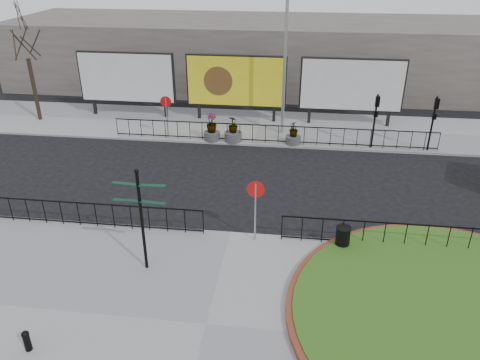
% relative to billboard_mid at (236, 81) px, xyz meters
% --- Properties ---
extents(ground, '(90.00, 90.00, 0.00)m').
position_rel_billboard_mid_xyz_m(ground, '(1.50, -12.97, -2.60)').
color(ground, black).
rests_on(ground, ground).
extents(pavement_near, '(30.00, 10.00, 0.12)m').
position_rel_billboard_mid_xyz_m(pavement_near, '(1.50, -17.97, -2.54)').
color(pavement_near, gray).
rests_on(pavement_near, ground).
extents(pavement_far, '(44.00, 6.00, 0.12)m').
position_rel_billboard_mid_xyz_m(pavement_far, '(1.50, -0.97, -2.54)').
color(pavement_far, gray).
rests_on(pavement_far, ground).
extents(brick_edge, '(10.40, 10.40, 0.18)m').
position_rel_billboard_mid_xyz_m(brick_edge, '(9.00, -16.97, -2.39)').
color(brick_edge, brown).
rests_on(brick_edge, pavement_near).
extents(grass_lawn, '(10.00, 10.00, 0.22)m').
position_rel_billboard_mid_xyz_m(grass_lawn, '(9.00, -16.97, -2.37)').
color(grass_lawn, '#284C14').
rests_on(grass_lawn, pavement_near).
extents(railing_near_left, '(10.00, 0.10, 1.10)m').
position_rel_billboard_mid_xyz_m(railing_near_left, '(-4.50, -13.27, -1.93)').
color(railing_near_left, black).
rests_on(railing_near_left, pavement_near).
extents(railing_near_right, '(9.00, 0.10, 1.10)m').
position_rel_billboard_mid_xyz_m(railing_near_right, '(8.00, -13.27, -1.93)').
color(railing_near_right, black).
rests_on(railing_near_right, pavement_near).
extents(railing_far, '(18.00, 0.10, 1.10)m').
position_rel_billboard_mid_xyz_m(railing_far, '(2.50, -3.67, -1.93)').
color(railing_far, black).
rests_on(railing_far, pavement_far).
extents(speed_sign_far, '(0.64, 0.07, 2.47)m').
position_rel_billboard_mid_xyz_m(speed_sign_far, '(-3.50, -3.57, -0.68)').
color(speed_sign_far, gray).
rests_on(speed_sign_far, pavement_far).
extents(speed_sign_near, '(0.64, 0.07, 2.47)m').
position_rel_billboard_mid_xyz_m(speed_sign_near, '(2.50, -13.37, -0.68)').
color(speed_sign_near, gray).
rests_on(speed_sign_near, pavement_near).
extents(billboard_left, '(6.20, 0.31, 4.10)m').
position_rel_billboard_mid_xyz_m(billboard_left, '(-7.00, 0.00, 0.00)').
color(billboard_left, black).
rests_on(billboard_left, pavement_far).
extents(billboard_mid, '(6.20, 0.31, 4.10)m').
position_rel_billboard_mid_xyz_m(billboard_mid, '(0.00, 0.00, 0.00)').
color(billboard_mid, black).
rests_on(billboard_mid, pavement_far).
extents(billboard_right, '(6.20, 0.31, 4.10)m').
position_rel_billboard_mid_xyz_m(billboard_right, '(7.00, 0.00, 0.00)').
color(billboard_right, black).
rests_on(billboard_right, pavement_far).
extents(lamp_post, '(0.74, 0.18, 9.23)m').
position_rel_billboard_mid_xyz_m(lamp_post, '(3.01, -1.97, 2.23)').
color(lamp_post, gray).
rests_on(lamp_post, pavement_far).
extents(signal_pole_a, '(0.22, 0.26, 3.00)m').
position_rel_billboard_mid_xyz_m(signal_pole_a, '(8.00, -3.63, -0.50)').
color(signal_pole_a, black).
rests_on(signal_pole_a, pavement_far).
extents(signal_pole_b, '(0.22, 0.26, 3.00)m').
position_rel_billboard_mid_xyz_m(signal_pole_b, '(11.00, -3.63, -0.50)').
color(signal_pole_b, black).
rests_on(signal_pole_b, pavement_far).
extents(tree_left, '(2.00, 2.00, 7.00)m').
position_rel_billboard_mid_xyz_m(tree_left, '(-12.50, -1.47, 1.02)').
color(tree_left, '#2D2119').
rests_on(tree_left, pavement_far).
extents(building_backdrop, '(40.00, 10.00, 5.00)m').
position_rel_billboard_mid_xyz_m(building_backdrop, '(1.50, 9.03, -0.10)').
color(building_backdrop, slate).
rests_on(building_backdrop, ground).
extents(fingerpost_sign, '(1.78, 0.32, 3.79)m').
position_rel_billboard_mid_xyz_m(fingerpost_sign, '(-1.06, -15.55, -0.19)').
color(fingerpost_sign, black).
rests_on(fingerpost_sign, pavement_near).
extents(bollard, '(0.21, 0.21, 0.66)m').
position_rel_billboard_mid_xyz_m(bollard, '(-3.19, -19.54, -2.12)').
color(bollard, black).
rests_on(bollard, pavement_near).
extents(litter_bin, '(0.56, 0.56, 0.92)m').
position_rel_billboard_mid_xyz_m(litter_bin, '(5.74, -13.57, -2.01)').
color(litter_bin, black).
rests_on(litter_bin, pavement_near).
extents(planter_a, '(0.90, 0.90, 1.55)m').
position_rel_billboard_mid_xyz_m(planter_a, '(-0.93, -3.57, -1.85)').
color(planter_a, '#4C4C4F').
rests_on(planter_a, pavement_far).
extents(planter_b, '(0.98, 0.98, 1.45)m').
position_rel_billboard_mid_xyz_m(planter_b, '(0.30, -3.57, -1.97)').
color(planter_b, '#4C4C4F').
rests_on(planter_b, pavement_far).
extents(planter_c, '(0.84, 0.84, 1.33)m').
position_rel_billboard_mid_xyz_m(planter_c, '(3.70, -3.57, -1.98)').
color(planter_c, '#4C4C4F').
rests_on(planter_c, pavement_far).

